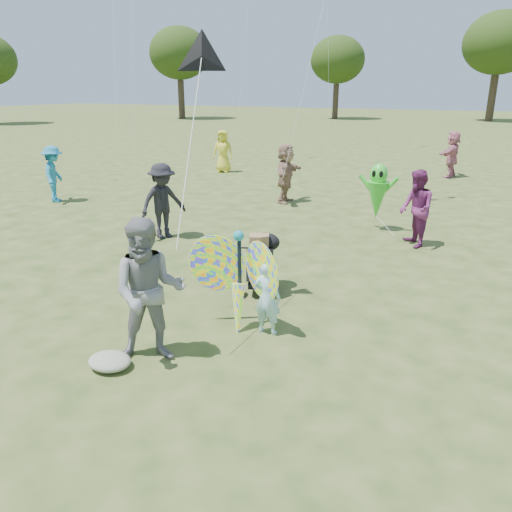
# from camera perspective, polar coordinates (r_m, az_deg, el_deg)

# --- Properties ---
(ground) EXTENTS (160.00, 160.00, 0.00)m
(ground) POSITION_cam_1_polar(r_m,az_deg,el_deg) (6.87, -3.91, -12.69)
(ground) COLOR #51592B
(ground) RESTS_ON ground
(child_girl) EXTENTS (0.43, 0.29, 1.16)m
(child_girl) POSITION_cam_1_polar(r_m,az_deg,el_deg) (7.49, 1.30, -4.81)
(child_girl) COLOR #A2D9E5
(child_girl) RESTS_ON ground
(adult_man) EXTENTS (1.23, 1.17, 2.01)m
(adult_man) POSITION_cam_1_polar(r_m,az_deg,el_deg) (6.75, -12.12, -4.05)
(adult_man) COLOR gray
(adult_man) RESTS_ON ground
(grey_bag) EXTENTS (0.60, 0.49, 0.19)m
(grey_bag) POSITION_cam_1_polar(r_m,az_deg,el_deg) (7.10, -16.40, -11.47)
(grey_bag) COLOR gray
(grey_bag) RESTS_ON ground
(crowd_b) EXTENTS (1.13, 1.37, 1.84)m
(crowd_b) POSITION_cam_1_polar(r_m,az_deg,el_deg) (12.42, -10.61, 6.17)
(crowd_b) COLOR black
(crowd_b) RESTS_ON ground
(crowd_d) EXTENTS (0.65, 1.77, 1.88)m
(crowd_d) POSITION_cam_1_polar(r_m,az_deg,el_deg) (16.16, 3.41, 9.41)
(crowd_d) COLOR #9B725F
(crowd_d) RESTS_ON ground
(crowd_e) EXTENTS (1.02, 1.09, 1.79)m
(crowd_e) POSITION_cam_1_polar(r_m,az_deg,el_deg) (12.14, 17.83, 5.16)
(crowd_e) COLOR #6F255D
(crowd_e) RESTS_ON ground
(crowd_g) EXTENTS (0.98, 0.74, 1.80)m
(crowd_g) POSITION_cam_1_polar(r_m,az_deg,el_deg) (22.10, -3.79, 11.86)
(crowd_g) COLOR yellow
(crowd_g) RESTS_ON ground
(crowd_i) EXTENTS (1.18, 1.34, 1.79)m
(crowd_i) POSITION_cam_1_polar(r_m,az_deg,el_deg) (17.48, -22.07, 8.67)
(crowd_i) COLOR teal
(crowd_i) RESTS_ON ground
(crowd_j) EXTENTS (0.92, 1.81, 1.87)m
(crowd_j) POSITION_cam_1_polar(r_m,az_deg,el_deg) (22.30, 21.49, 10.78)
(crowd_j) COLOR #C57087
(crowd_j) RESTS_ON ground
(jogging_stroller) EXTENTS (0.75, 1.14, 1.09)m
(jogging_stroller) POSITION_cam_1_polar(r_m,az_deg,el_deg) (9.04, 0.62, -0.35)
(jogging_stroller) COLOR black
(jogging_stroller) RESTS_ON ground
(butterfly_kite) EXTENTS (1.74, 0.75, 1.76)m
(butterfly_kite) POSITION_cam_1_polar(r_m,az_deg,el_deg) (7.59, -2.01, -2.79)
(butterfly_kite) COLOR orange
(butterfly_kite) RESTS_ON ground
(delta_kite_rig) EXTENTS (1.10, 2.17, 2.79)m
(delta_kite_rig) POSITION_cam_1_polar(r_m,az_deg,el_deg) (7.98, -6.25, 21.57)
(delta_kite_rig) COLOR black
(delta_kite_rig) RESTS_ON ground
(alien_kite) EXTENTS (1.12, 0.69, 1.74)m
(alien_kite) POSITION_cam_1_polar(r_m,az_deg,el_deg) (13.25, 13.70, 6.95)
(alien_kite) COLOR green
(alien_kite) RESTS_ON ground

